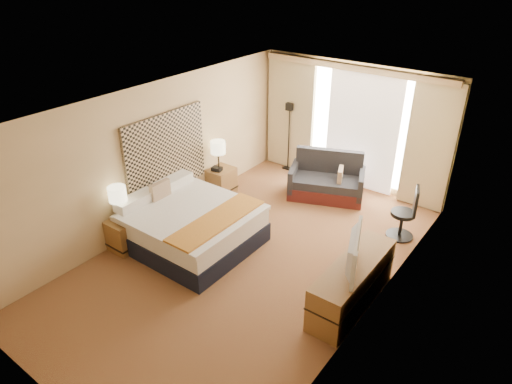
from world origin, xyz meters
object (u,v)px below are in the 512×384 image
Objects in this scene: bed at (191,226)px; lamp_right at (218,148)px; desk_chair at (406,216)px; loveseat at (327,183)px; floor_lamp at (289,123)px; nightstand_right at (222,181)px; nightstand_left at (125,234)px; lamp_left at (117,195)px; television at (348,251)px; media_dresser at (352,283)px.

lamp_right reaches higher than bed.
desk_chair is at bearing 11.19° from lamp_right.
lamp_right is (-1.83, -1.25, 0.73)m from loveseat.
nightstand_right is at bearing -103.43° from floor_lamp.
nightstand_right is at bearing 90.00° from nightstand_left.
nightstand_right is at bearing 114.95° from bed.
lamp_left is at bearing -90.67° from nightstand_right.
floor_lamp reaches higher than nightstand_left.
floor_lamp is at bearing 76.57° from nightstand_right.
desk_chair is at bearing -38.22° from loveseat.
loveseat is at bearing 11.88° from television.
desk_chair reaches higher than media_dresser.
desk_chair reaches higher than nightstand_left.
loveseat reaches higher than media_dresser.
lamp_right reaches higher than media_dresser.
television is (3.65, -1.61, 0.71)m from nightstand_right.
bed reaches higher than media_dresser.
television is at bearing -79.22° from loveseat.
loveseat is at bearing 144.37° from desk_chair.
floor_lamp is at bearing 83.83° from lamp_left.
floor_lamp reaches higher than television.
lamp_right is (-0.00, -0.06, 0.76)m from nightstand_right.
nightstand_left is at bearing -89.90° from lamp_right.
floor_lamp reaches higher than loveseat.
lamp_right is (-3.70, 1.39, 0.69)m from media_dresser.
lamp_right is 3.97m from television.
desk_chair is (3.23, -1.18, -0.67)m from floor_lamp.
bed is at bearing 42.59° from lamp_left.
nightstand_left is 1.00× the size of nightstand_right.
nightstand_right is 0.56× the size of desk_chair.
media_dresser is 2.87× the size of lamp_right.
nightstand_right is 2.18m from loveseat.
nightstand_left is 1.11m from bed.
television is at bearing 2.65° from bed.
television is (3.21, -3.46, -0.13)m from floor_lamp.
media_dresser is 1.83× the size of desk_chair.
nightstand_right is 1.92m from bed.
desk_chair is (2.86, 2.41, 0.08)m from bed.
nightstand_right is at bearing 158.60° from media_dresser.
nightstand_left is 0.56× the size of television.
lamp_right is at bearing 89.42° from lamp_left.
lamp_right is (-0.81, 1.68, 0.67)m from bed.
lamp_left is at bearing -164.13° from media_dresser.
bed is at bearing -131.39° from loveseat.
television is at bearing 13.78° from lamp_left.
nightstand_right is 3.97m from media_dresser.
lamp_left reaches higher than media_dresser.
lamp_left is 3.79m from television.
bed is at bearing -64.17° from lamp_right.
nightstand_left and nightstand_right have the same top height.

